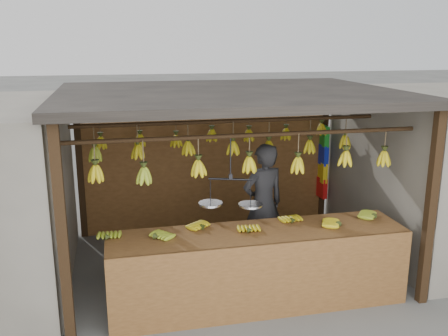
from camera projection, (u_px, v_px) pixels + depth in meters
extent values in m
plane|color=#5B5B57|center=(229.00, 264.00, 6.94)|extent=(80.00, 80.00, 0.00)
cube|color=black|center=(63.00, 240.00, 4.81)|extent=(0.10, 0.10, 2.30)
cube|color=black|center=(430.00, 210.00, 5.65)|extent=(0.10, 0.10, 2.30)
cube|color=black|center=(80.00, 166.00, 7.64)|extent=(0.10, 0.10, 2.30)
cube|color=black|center=(323.00, 153.00, 8.49)|extent=(0.10, 0.10, 2.30)
cube|color=black|center=(229.00, 94.00, 6.35)|extent=(4.30, 3.30, 0.10)
cylinder|color=black|center=(250.00, 135.00, 5.49)|extent=(4.00, 0.05, 0.05)
cylinder|color=black|center=(229.00, 121.00, 6.44)|extent=(4.00, 0.05, 0.05)
cylinder|color=black|center=(214.00, 111.00, 7.38)|extent=(4.00, 0.05, 0.05)
cube|color=brown|center=(208.00, 174.00, 8.13)|extent=(4.00, 0.06, 1.80)
cube|color=brown|center=(258.00, 235.00, 5.70)|extent=(3.42, 0.76, 0.08)
cube|color=brown|center=(267.00, 283.00, 5.44)|extent=(3.42, 0.04, 0.90)
cube|color=black|center=(117.00, 300.00, 5.16)|extent=(0.07, 0.07, 0.82)
cube|color=black|center=(397.00, 269.00, 5.84)|extent=(0.07, 0.07, 0.82)
cube|color=black|center=(116.00, 272.00, 5.78)|extent=(0.07, 0.07, 0.82)
cube|color=black|center=(370.00, 247.00, 6.47)|extent=(0.07, 0.07, 0.82)
ellipsoid|color=#92A523|center=(109.00, 238.00, 5.43)|extent=(0.20, 0.25, 0.06)
ellipsoid|color=#92A523|center=(157.00, 238.00, 5.43)|extent=(0.30, 0.29, 0.06)
ellipsoid|color=gold|center=(204.00, 227.00, 5.74)|extent=(0.29, 0.30, 0.06)
ellipsoid|color=gold|center=(250.00, 231.00, 5.62)|extent=(0.21, 0.26, 0.06)
ellipsoid|color=gold|center=(294.00, 221.00, 5.93)|extent=(0.21, 0.26, 0.06)
ellipsoid|color=gold|center=(339.00, 224.00, 5.84)|extent=(0.30, 0.27, 0.06)
ellipsoid|color=#92A523|center=(374.00, 216.00, 6.10)|extent=(0.30, 0.29, 0.06)
ellipsoid|color=gold|center=(96.00, 174.00, 5.24)|extent=(0.16, 0.16, 0.28)
ellipsoid|color=#92A523|center=(144.00, 176.00, 5.31)|extent=(0.16, 0.16, 0.28)
ellipsoid|color=gold|center=(198.00, 168.00, 5.44)|extent=(0.16, 0.16, 0.28)
ellipsoid|color=gold|center=(249.00, 165.00, 5.62)|extent=(0.16, 0.16, 0.28)
ellipsoid|color=gold|center=(298.00, 165.00, 5.68)|extent=(0.16, 0.16, 0.28)
ellipsoid|color=gold|center=(345.00, 158.00, 5.81)|extent=(0.16, 0.16, 0.28)
ellipsoid|color=gold|center=(384.00, 158.00, 5.96)|extent=(0.16, 0.16, 0.28)
ellipsoid|color=#92A523|center=(95.00, 155.00, 6.15)|extent=(0.16, 0.16, 0.28)
ellipsoid|color=gold|center=(138.00, 152.00, 6.24)|extent=(0.16, 0.16, 0.28)
ellipsoid|color=gold|center=(188.00, 148.00, 6.43)|extent=(0.16, 0.16, 0.28)
ellipsoid|color=gold|center=(233.00, 148.00, 6.49)|extent=(0.16, 0.16, 0.28)
ellipsoid|color=gold|center=(269.00, 147.00, 6.69)|extent=(0.16, 0.16, 0.28)
ellipsoid|color=gold|center=(310.00, 147.00, 6.77)|extent=(0.16, 0.16, 0.28)
ellipsoid|color=gold|center=(345.00, 142.00, 6.89)|extent=(0.16, 0.16, 0.28)
ellipsoid|color=gold|center=(101.00, 143.00, 7.15)|extent=(0.16, 0.16, 0.28)
ellipsoid|color=gold|center=(140.00, 141.00, 7.29)|extent=(0.16, 0.16, 0.28)
ellipsoid|color=gold|center=(176.00, 141.00, 7.38)|extent=(0.16, 0.16, 0.28)
ellipsoid|color=gold|center=(212.00, 135.00, 7.51)|extent=(0.16, 0.16, 0.28)
ellipsoid|color=gold|center=(249.00, 135.00, 7.61)|extent=(0.16, 0.16, 0.28)
ellipsoid|color=gold|center=(286.00, 134.00, 7.71)|extent=(0.16, 0.16, 0.28)
ellipsoid|color=gold|center=(321.00, 129.00, 7.85)|extent=(0.16, 0.16, 0.28)
cylinder|color=black|center=(231.00, 158.00, 5.51)|extent=(0.02, 0.02, 0.49)
cylinder|color=black|center=(230.00, 179.00, 5.57)|extent=(0.48, 0.18, 0.02)
cylinder|color=silver|center=(210.00, 204.00, 5.67)|extent=(0.27, 0.27, 0.02)
cylinder|color=silver|center=(250.00, 205.00, 5.62)|extent=(0.27, 0.27, 0.02)
imported|color=#262628|center=(263.00, 204.00, 6.79)|extent=(0.70, 0.54, 1.69)
cube|color=#199926|center=(324.00, 136.00, 8.25)|extent=(0.08, 0.26, 0.34)
cube|color=#1426BF|center=(323.00, 155.00, 8.33)|extent=(0.08, 0.26, 0.34)
cube|color=yellow|center=(323.00, 172.00, 8.41)|extent=(0.08, 0.26, 0.34)
cube|color=red|center=(322.00, 187.00, 8.48)|extent=(0.08, 0.26, 0.34)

